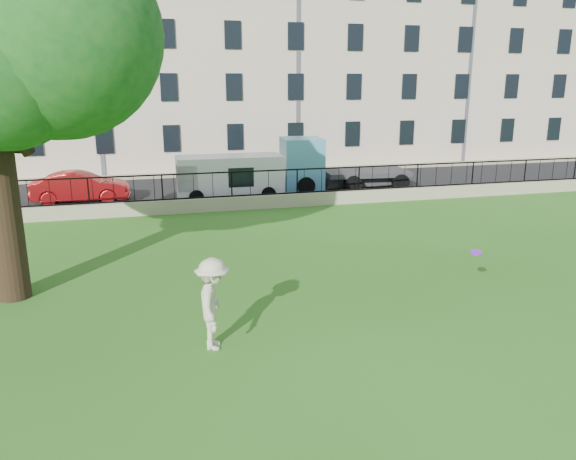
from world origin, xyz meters
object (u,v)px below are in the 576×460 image
object	(u,v)px
white_van	(230,178)
blue_truck	(344,163)
man	(213,304)
frisbee	(476,252)
red_sedan	(81,187)

from	to	relation	value
white_van	blue_truck	distance (m)	6.30
man	frisbee	xyz separation A→B (m)	(6.50, 0.38, 0.52)
frisbee	blue_truck	distance (m)	16.32
man	red_sedan	bearing A→B (deg)	24.67
white_van	blue_truck	world-z (taller)	blue_truck
white_van	red_sedan	bearing A→B (deg)	172.53
man	white_van	size ratio (longest dim) A/B	0.40
man	frisbee	bearing A→B (deg)	-76.10
white_van	man	bearing A→B (deg)	-99.45
frisbee	blue_truck	xyz separation A→B (m)	(2.50, 16.13, -0.16)
frisbee	white_van	xyz separation A→B (m)	(-3.71, 15.13, -0.47)
man	blue_truck	distance (m)	18.80
man	white_van	distance (m)	15.75
man	frisbee	world-z (taller)	man
blue_truck	frisbee	bearing A→B (deg)	-94.38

